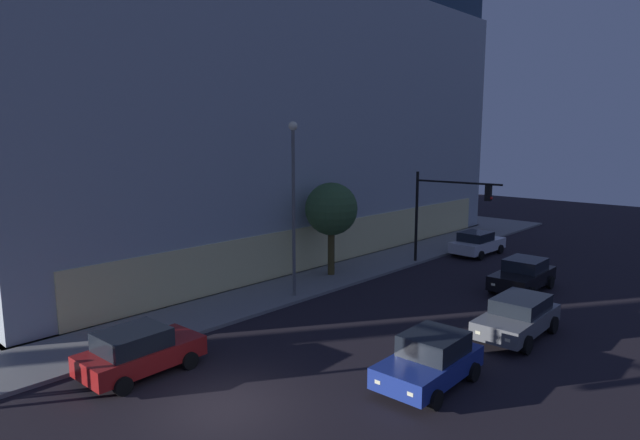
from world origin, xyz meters
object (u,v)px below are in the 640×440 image
at_px(street_lamp_sidewalk, 293,189).
at_px(sidewalk_tree, 331,210).
at_px(car_blue, 430,360).
at_px(car_grey, 518,316).
at_px(car_red, 139,351).
at_px(traffic_light_far_corner, 444,203).
at_px(car_black, 523,275).
at_px(modern_building, 205,112).
at_px(car_white, 477,243).

bearing_deg(street_lamp_sidewalk, sidewalk_tree, 17.55).
distance_m(car_blue, car_grey, 6.06).
bearing_deg(car_red, car_blue, -51.67).
bearing_deg(traffic_light_far_corner, car_blue, -151.31).
xyz_separation_m(street_lamp_sidewalk, sidewalk_tree, (4.29, 1.36, -1.56)).
distance_m(car_red, car_black, 19.41).
distance_m(car_red, car_blue, 9.73).
height_order(sidewalk_tree, car_black, sidewalk_tree).
height_order(sidewalk_tree, car_blue, sidewalk_tree).
height_order(traffic_light_far_corner, car_black, traffic_light_far_corner).
xyz_separation_m(car_blue, car_black, (12.57, 2.06, 0.01)).
bearing_deg(street_lamp_sidewalk, traffic_light_far_corner, -11.40).
bearing_deg(car_blue, car_red, 128.33).
bearing_deg(modern_building, car_white, -66.35).
bearing_deg(sidewalk_tree, car_red, -165.47).
bearing_deg(car_white, car_blue, -157.65).
bearing_deg(car_red, traffic_light_far_corner, 0.25).
xyz_separation_m(car_black, car_white, (6.26, 5.68, -0.04)).
relative_size(traffic_light_far_corner, street_lamp_sidewalk, 0.66).
xyz_separation_m(traffic_light_far_corner, car_black, (-1.54, -5.65, -3.12)).
distance_m(car_red, car_grey, 14.49).
bearing_deg(traffic_light_far_corner, car_grey, -134.86).
xyz_separation_m(car_red, car_white, (24.86, 0.11, -0.01)).
distance_m(street_lamp_sidewalk, car_black, 12.82).
bearing_deg(modern_building, traffic_light_far_corner, -79.26).
xyz_separation_m(traffic_light_far_corner, car_red, (-20.14, -0.09, -3.15)).
bearing_deg(car_white, traffic_light_far_corner, -179.71).
relative_size(street_lamp_sidewalk, sidewalk_tree, 1.62).
distance_m(car_grey, car_black, 6.97).
height_order(sidewalk_tree, car_grey, sidewalk_tree).
height_order(traffic_light_far_corner, street_lamp_sidewalk, street_lamp_sidewalk).
distance_m(modern_building, car_red, 26.86).
relative_size(car_blue, car_white, 0.91).
height_order(modern_building, traffic_light_far_corner, modern_building).
xyz_separation_m(car_grey, car_white, (12.79, 8.12, -0.04)).
bearing_deg(car_black, car_red, 163.33).
xyz_separation_m(modern_building, car_red, (-16.52, -19.16, -9.03)).
distance_m(traffic_light_far_corner, sidewalk_tree, 7.22).
bearing_deg(car_red, sidewalk_tree, 14.53).
height_order(car_red, car_blue, car_blue).
xyz_separation_m(traffic_light_far_corner, car_white, (4.72, 0.02, -3.16)).
height_order(modern_building, car_black, modern_building).
relative_size(car_red, car_grey, 0.89).
relative_size(traffic_light_far_corner, sidewalk_tree, 1.07).
distance_m(car_blue, car_white, 20.36).
relative_size(car_grey, car_black, 1.02).
distance_m(sidewalk_tree, car_red, 14.61).
bearing_deg(car_black, street_lamp_sidewalk, 139.33).
relative_size(street_lamp_sidewalk, car_black, 1.89).
bearing_deg(car_white, modern_building, 113.65).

